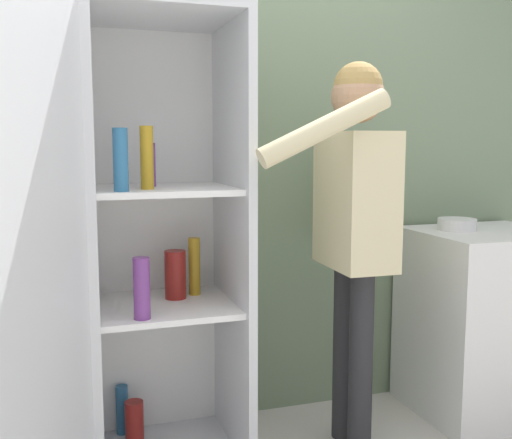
# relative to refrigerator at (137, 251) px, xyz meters

# --- Properties ---
(wall_back) EXTENTS (7.00, 0.06, 2.55)m
(wall_back) POSITION_rel_refrigerator_xyz_m (0.32, 0.42, 0.37)
(wall_back) COLOR gray
(wall_back) RESTS_ON ground_plane
(refrigerator) EXTENTS (0.94, 1.12, 1.83)m
(refrigerator) POSITION_rel_refrigerator_xyz_m (0.00, 0.00, 0.00)
(refrigerator) COLOR silver
(refrigerator) RESTS_ON ground_plane
(person) EXTENTS (0.63, 0.53, 1.65)m
(person) POSITION_rel_refrigerator_xyz_m (0.90, -0.06, 0.15)
(person) COLOR #262628
(person) RESTS_ON ground_plane
(counter) EXTENTS (0.70, 0.59, 0.90)m
(counter) POSITION_rel_refrigerator_xyz_m (1.70, 0.07, -0.46)
(counter) COLOR white
(counter) RESTS_ON ground_plane
(bowl) EXTENTS (0.19, 0.19, 0.06)m
(bowl) POSITION_rel_refrigerator_xyz_m (1.57, 0.14, 0.02)
(bowl) COLOR white
(bowl) RESTS_ON counter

